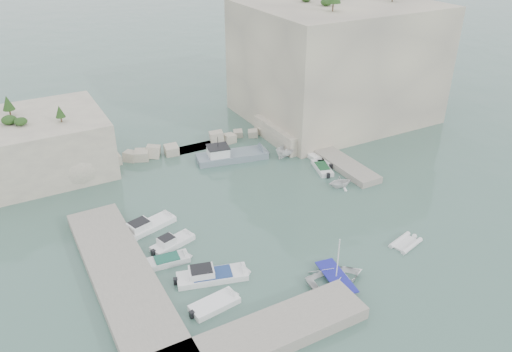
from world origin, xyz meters
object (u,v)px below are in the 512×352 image
tender_east_b (322,170)px  work_boat (232,159)px  tender_east_a (340,187)px  motorboat_c (167,263)px  inflatable_dinghy (405,244)px  tender_east_d (289,155)px  motorboat_e (215,307)px  motorboat_d (212,279)px  rowboat (336,281)px  tender_east_c (320,161)px  motorboat_b (173,245)px  motorboat_a (148,229)px

tender_east_b → work_boat: 11.78m
tender_east_a → work_boat: size_ratio=0.29×
motorboat_c → inflatable_dinghy: 23.01m
tender_east_d → work_boat: size_ratio=0.47×
motorboat_e → inflatable_dinghy: 19.97m
inflatable_dinghy → tender_east_b: bearing=68.5°
motorboat_e → tender_east_d: size_ratio=0.95×
motorboat_d → tender_east_b: bearing=46.2°
motorboat_e → rowboat: bearing=-19.0°
tender_east_c → tender_east_b: bearing=152.2°
motorboat_b → tender_east_c: 24.46m
rowboat → tender_east_c: size_ratio=1.05×
motorboat_d → inflatable_dinghy: size_ratio=1.92×
inflatable_dinghy → work_boat: 25.71m
motorboat_b → work_boat: size_ratio=0.48×
inflatable_dinghy → tender_east_a: tender_east_a is taller
rowboat → motorboat_e: bearing=86.6°
motorboat_b → motorboat_c: motorboat_b is taller
motorboat_a → tender_east_a: 22.73m
rowboat → tender_east_a: size_ratio=1.81×
motorboat_e → tender_east_a: tender_east_a is taller
motorboat_a → tender_east_a: (22.60, -2.46, 0.00)m
motorboat_c → inflatable_dinghy: size_ratio=1.25×
rowboat → tender_east_c: 23.47m
motorboat_c → motorboat_d: 4.88m
motorboat_b → motorboat_d: size_ratio=0.70×
inflatable_dinghy → tender_east_a: 12.32m
motorboat_a → motorboat_d: size_ratio=0.96×
motorboat_e → tender_east_c: 29.09m
tender_east_b → tender_east_c: 2.39m
motorboat_a → motorboat_c: size_ratio=1.48×
inflatable_dinghy → tender_east_d: size_ratio=0.75×
tender_east_c → work_boat: 11.39m
motorboat_b → tender_east_b: bearing=-1.2°
tender_east_d → motorboat_c: bearing=107.5°
inflatable_dinghy → tender_east_d: tender_east_d is taller
motorboat_d → tender_east_d: bearing=58.3°
motorboat_a → rowboat: size_ratio=1.23×
motorboat_c → work_boat: bearing=53.6°
motorboat_d → work_boat: (12.08, 20.40, 0.00)m
tender_east_a → tender_east_b: tender_east_a is taller
motorboat_a → tender_east_d: (21.92, 7.65, 0.00)m
motorboat_e → rowboat: (10.72, -2.23, 0.00)m
inflatable_dinghy → motorboat_e: bearing=162.0°
rowboat → motorboat_c: bearing=60.2°
motorboat_a → tender_east_b: 23.34m
motorboat_c → tender_east_d: (22.05, 13.87, 0.00)m
motorboat_a → motorboat_d: (2.62, -10.25, 0.00)m
motorboat_d → motorboat_e: motorboat_d is taller
motorboat_b → motorboat_d: bearing=-94.6°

